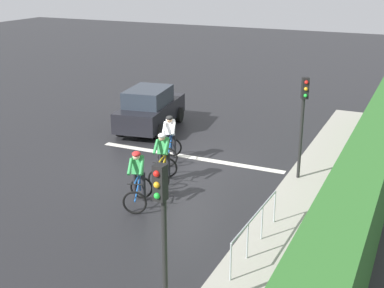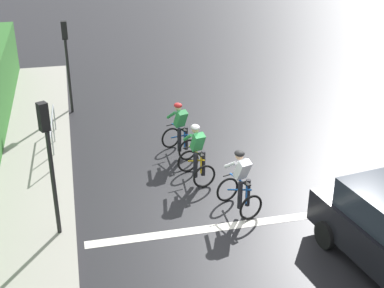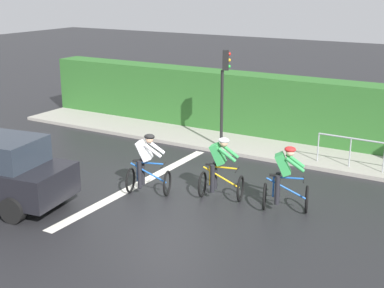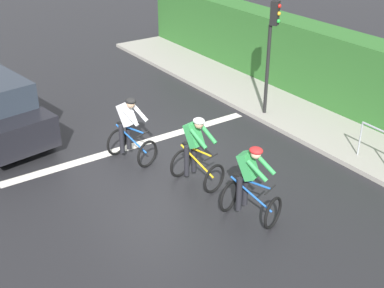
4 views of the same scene
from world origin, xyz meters
name	(u,v)px [view 2 (image 2 of 4)]	position (x,y,z in m)	size (l,w,h in m)	color
ground_plane	(219,206)	(0.00, 0.00, 0.00)	(80.00, 80.00, 0.00)	black
sidewalk_kerb	(21,188)	(-5.07, 2.00, 0.06)	(2.80, 22.41, 0.12)	#9E998E
road_marking_stop_line	(230,226)	(0.00, -0.95, 0.00)	(7.00, 0.30, 0.01)	silver
cyclist_lead	(180,131)	(-0.37, 3.20, 0.80)	(1.00, 1.25, 1.66)	black
cyclist_second	(197,155)	(-0.25, 1.48, 0.80)	(0.90, 1.20, 1.66)	black
cyclist_mid	(240,183)	(0.43, -0.34, 0.80)	(0.98, 1.24, 1.66)	black
traffic_light_near_crossing	(48,151)	(-4.06, -0.40, 2.22)	(0.27, 0.29, 3.34)	black
traffic_light_far_junction	(67,53)	(-3.53, 7.64, 2.22)	(0.21, 0.31, 3.34)	black
pedestrian_railing_kerbside	(52,129)	(-4.17, 4.28, 0.77)	(0.14, 2.99, 1.03)	#999EA3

